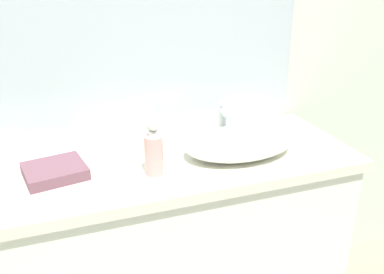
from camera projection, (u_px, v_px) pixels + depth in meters
bathroom_wall_rear at (139, 33)px, 1.62m from camera, size 6.00×0.06×2.60m
vanity_counter at (150, 262)px, 1.65m from camera, size 1.55×0.54×0.90m
sink_basin at (239, 143)px, 1.52m from camera, size 0.42×0.26×0.09m
faucet at (224, 119)px, 1.63m from camera, size 0.03×0.13×0.16m
soap_dispenser at (154, 152)px, 1.37m from camera, size 0.06×0.06×0.19m
folded_hand_towel at (55, 171)px, 1.37m from camera, size 0.22×0.20×0.04m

